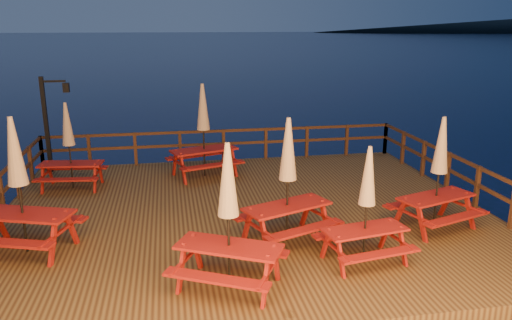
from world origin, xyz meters
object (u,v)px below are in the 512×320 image
object	(u,v)px
lamp_post	(51,116)
picnic_table_0	(288,179)
picnic_table_1	(19,184)
picnic_table_2	(228,214)

from	to	relation	value
lamp_post	picnic_table_0	size ratio (longest dim) A/B	1.11
lamp_post	picnic_table_1	size ratio (longest dim) A/B	1.06
lamp_post	picnic_table_2	bearing A→B (deg)	-60.68
lamp_post	picnic_table_0	bearing A→B (deg)	-46.62
lamp_post	picnic_table_0	xyz separation A→B (m)	(6.01, -6.36, -0.39)
picnic_table_1	picnic_table_0	bearing A→B (deg)	14.55
lamp_post	picnic_table_2	xyz separation A→B (m)	(4.54, -8.08, -0.41)
picnic_table_0	picnic_table_1	distance (m)	5.44
lamp_post	picnic_table_2	world-z (taller)	lamp_post
picnic_table_0	lamp_post	bearing A→B (deg)	111.66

